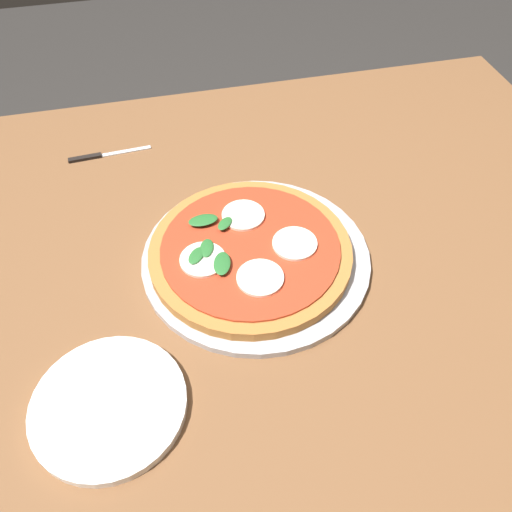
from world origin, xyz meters
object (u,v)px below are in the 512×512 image
pizza (250,251)px  plate_white (109,406)px  dining_table (284,290)px  serving_tray (256,258)px  knife (99,156)px

pizza → plate_white: pizza is taller
dining_table → serving_tray: serving_tray is taller
pizza → plate_white: size_ratio=1.60×
plate_white → knife: plate_white is taller
plate_white → knife: size_ratio=1.26×
knife → serving_tray: bearing=-54.6°
serving_tray → knife: size_ratio=2.28×
dining_table → serving_tray: size_ratio=3.51×
pizza → knife: 0.40m
pizza → plate_white: (-0.23, -0.20, -0.02)m
pizza → serving_tray: bearing=-3.6°
plate_white → knife: bearing=89.3°
serving_tray → knife: serving_tray is taller
pizza → knife: pizza is taller
knife → pizza: bearing=-55.7°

